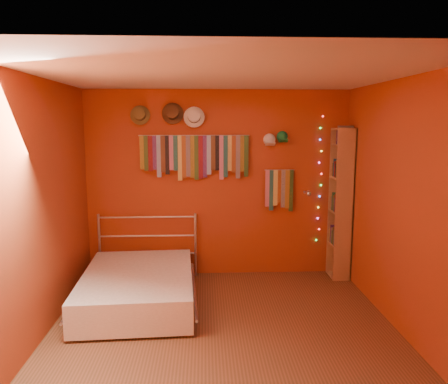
{
  "coord_description": "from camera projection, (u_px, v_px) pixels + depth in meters",
  "views": [
    {
      "loc": [
        -0.18,
        -4.07,
        2.06
      ],
      "look_at": [
        0.04,
        0.9,
        1.28
      ],
      "focal_mm": 35.0,
      "sensor_mm": 36.0,
      "label": 1
    }
  ],
  "objects": [
    {
      "name": "cap_white",
      "position": [
        269.0,
        140.0,
        5.76
      ],
      "size": [
        0.17,
        0.21,
        0.17
      ],
      "color": "white",
      "rests_on": "back_wall"
    },
    {
      "name": "fedora_brown",
      "position": [
        172.0,
        113.0,
        5.61
      ],
      "size": [
        0.28,
        0.15,
        0.28
      ],
      "rotation": [
        1.36,
        0.0,
        0.0
      ],
      "color": "#4D311B",
      "rests_on": "back_wall"
    },
    {
      "name": "bed",
      "position": [
        138.0,
        287.0,
        4.99
      ],
      "size": [
        1.4,
        1.84,
        0.87
      ],
      "rotation": [
        0.0,
        0.0,
        0.05
      ],
      "color": "silver",
      "rests_on": "ground"
    },
    {
      "name": "back_wall",
      "position": [
        218.0,
        184.0,
        5.88
      ],
      "size": [
        3.5,
        0.02,
        2.5
      ],
      "primitive_type": "cube",
      "color": "#9E3619",
      "rests_on": "ground"
    },
    {
      "name": "ground",
      "position": [
        224.0,
        332.0,
        4.34
      ],
      "size": [
        3.5,
        3.5,
        0.0
      ],
      "primitive_type": "plane",
      "color": "brown",
      "rests_on": "ground"
    },
    {
      "name": "tie_rack",
      "position": [
        195.0,
        154.0,
        5.73
      ],
      "size": [
        1.45,
        0.03,
        0.6
      ],
      "color": "silver",
      "rests_on": "back_wall"
    },
    {
      "name": "right_wall",
      "position": [
        404.0,
        208.0,
        4.23
      ],
      "size": [
        0.02,
        3.5,
        2.5
      ],
      "primitive_type": "cube",
      "color": "#9E3619",
      "rests_on": "ground"
    },
    {
      "name": "bookshelf",
      "position": [
        344.0,
        203.0,
        5.77
      ],
      "size": [
        0.25,
        0.34,
        2.0
      ],
      "color": "#A06F48",
      "rests_on": "ground"
    },
    {
      "name": "left_wall",
      "position": [
        37.0,
        211.0,
        4.07
      ],
      "size": [
        0.02,
        3.5,
        2.5
      ],
      "primitive_type": "cube",
      "color": "#9E3619",
      "rests_on": "ground"
    },
    {
      "name": "fedora_white",
      "position": [
        194.0,
        116.0,
        5.63
      ],
      "size": [
        0.27,
        0.15,
        0.27
      ],
      "rotation": [
        1.36,
        0.0,
        0.0
      ],
      "color": "white",
      "rests_on": "back_wall"
    },
    {
      "name": "fedora_olive",
      "position": [
        140.0,
        115.0,
        5.6
      ],
      "size": [
        0.25,
        0.14,
        0.25
      ],
      "rotation": [
        1.36,
        0.0,
        0.0
      ],
      "color": "brown",
      "rests_on": "back_wall"
    },
    {
      "name": "cap_green",
      "position": [
        282.0,
        137.0,
        5.76
      ],
      "size": [
        0.16,
        0.2,
        0.16
      ],
      "color": "#1B793A",
      "rests_on": "back_wall"
    },
    {
      "name": "reading_lamp",
      "position": [
        308.0,
        193.0,
        5.73
      ],
      "size": [
        0.06,
        0.28,
        0.08
      ],
      "color": "silver",
      "rests_on": "back_wall"
    },
    {
      "name": "small_tie_rack",
      "position": [
        280.0,
        188.0,
        5.86
      ],
      "size": [
        0.4,
        0.03,
        0.57
      ],
      "color": "silver",
      "rests_on": "back_wall"
    },
    {
      "name": "ceiling",
      "position": [
        224.0,
        74.0,
        3.95
      ],
      "size": [
        3.5,
        3.5,
        0.02
      ],
      "primitive_type": "cube",
      "color": "white",
      "rests_on": "back_wall"
    },
    {
      "name": "fairy_lights",
      "position": [
        320.0,
        180.0,
        5.89
      ],
      "size": [
        0.06,
        0.02,
        1.71
      ],
      "color": "#FF3333",
      "rests_on": "back_wall"
    }
  ]
}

